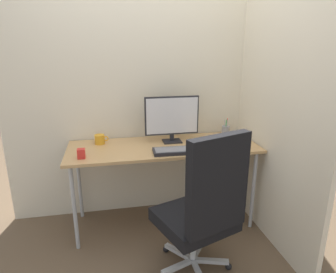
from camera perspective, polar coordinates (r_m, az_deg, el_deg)
The scene contains 12 objects.
ground_plane at distance 2.95m, azimuth -0.82°, elevation -15.84°, with size 8.00×8.00×0.00m, color brown.
wall_back at distance 2.81m, azimuth -2.23°, elevation 12.93°, with size 2.79×0.04×2.80m, color beige.
wall_side_right at distance 2.63m, azimuth 18.79°, elevation 11.76°, with size 0.04×1.74×2.80m, color beige.
desk at distance 2.63m, azimuth -0.88°, elevation -2.89°, with size 1.65×0.60×0.76m.
office_chair at distance 2.07m, azimuth 6.81°, elevation -13.36°, with size 0.62×0.63×1.10m.
monitor at distance 2.66m, azimuth 0.75°, elevation 3.73°, with size 0.49×0.13×0.41m.
keyboard at distance 2.45m, azimuth 1.89°, elevation -2.71°, with size 0.41×0.18×0.03m.
mouse at distance 2.58m, azimuth 9.47°, elevation -1.78°, with size 0.06×0.09×0.04m, color black.
pen_holder at distance 2.95m, azimuth 10.94°, elevation 1.15°, with size 0.08×0.08×0.17m.
notebook at distance 2.75m, azimuth 13.03°, elevation -1.09°, with size 0.14×0.16×0.02m, color silver.
coffee_mug at distance 2.72m, azimuth -12.88°, elevation -0.53°, with size 0.12×0.09×0.08m.
desk_clamp_accessory at distance 2.41m, azimuth -16.24°, elevation -3.15°, with size 0.06×0.06×0.08m, color red.
Camera 1 is at (-0.45, -2.43, 1.61)m, focal length 31.91 mm.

